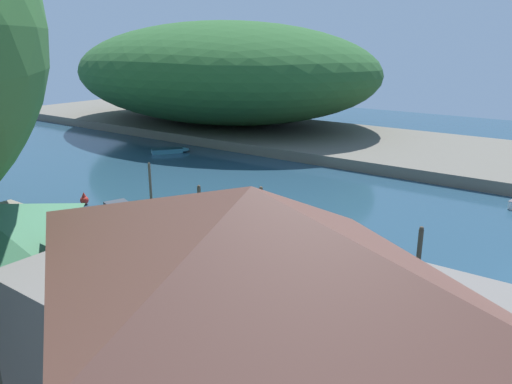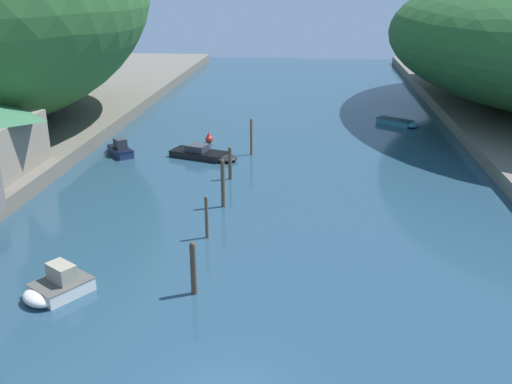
{
  "view_description": "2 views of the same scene",
  "coord_description": "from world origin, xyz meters",
  "px_view_note": "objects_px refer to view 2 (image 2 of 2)",
  "views": [
    {
      "loc": [
        -30.58,
        -0.89,
        13.25
      ],
      "look_at": [
        1.76,
        22.77,
        1.06
      ],
      "focal_mm": 35.0,
      "sensor_mm": 36.0,
      "label": 1
    },
    {
      "loc": [
        2.77,
        -16.7,
        14.65
      ],
      "look_at": [
        -0.88,
        19.27,
        0.97
      ],
      "focal_mm": 40.0,
      "sensor_mm": 36.0,
      "label": 2
    }
  ],
  "objects_px": {
    "boat_moored_right": "(400,123)",
    "boat_red_skiff": "(56,287)",
    "boat_navy_launch": "(205,154)",
    "boat_near_quay": "(119,149)",
    "channel_buoy_near": "(209,139)"
  },
  "relations": [
    {
      "from": "boat_moored_right",
      "to": "boat_navy_launch",
      "type": "height_order",
      "value": "boat_navy_launch"
    },
    {
      "from": "boat_moored_right",
      "to": "boat_red_skiff",
      "type": "bearing_deg",
      "value": 5.96
    },
    {
      "from": "boat_near_quay",
      "to": "boat_navy_launch",
      "type": "height_order",
      "value": "boat_near_quay"
    },
    {
      "from": "boat_navy_launch",
      "to": "boat_red_skiff",
      "type": "relative_size",
      "value": 1.69
    },
    {
      "from": "boat_moored_right",
      "to": "boat_near_quay",
      "type": "height_order",
      "value": "boat_near_quay"
    },
    {
      "from": "boat_moored_right",
      "to": "boat_red_skiff",
      "type": "height_order",
      "value": "boat_red_skiff"
    },
    {
      "from": "boat_red_skiff",
      "to": "boat_moored_right",
      "type": "bearing_deg",
      "value": -86.57
    },
    {
      "from": "boat_near_quay",
      "to": "boat_navy_launch",
      "type": "distance_m",
      "value": 7.77
    },
    {
      "from": "boat_moored_right",
      "to": "channel_buoy_near",
      "type": "bearing_deg",
      "value": -29.04
    },
    {
      "from": "boat_navy_launch",
      "to": "boat_red_skiff",
      "type": "bearing_deg",
      "value": 10.88
    },
    {
      "from": "boat_moored_right",
      "to": "boat_near_quay",
      "type": "xyz_separation_m",
      "value": [
        -25.99,
        -13.05,
        0.18
      ]
    },
    {
      "from": "boat_navy_launch",
      "to": "channel_buoy_near",
      "type": "xyz_separation_m",
      "value": [
        -0.52,
        4.79,
        0.06
      ]
    },
    {
      "from": "boat_moored_right",
      "to": "boat_red_skiff",
      "type": "relative_size",
      "value": 1.22
    },
    {
      "from": "boat_red_skiff",
      "to": "channel_buoy_near",
      "type": "relative_size",
      "value": 3.56
    },
    {
      "from": "channel_buoy_near",
      "to": "boat_moored_right",
      "type": "bearing_deg",
      "value": 24.77
    }
  ]
}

